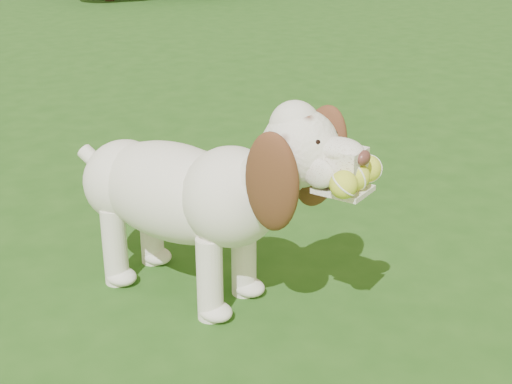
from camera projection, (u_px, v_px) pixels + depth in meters
ground at (330, 269)px, 3.11m from camera, size 80.00×80.00×0.00m
dog at (197, 189)px, 2.73m from camera, size 0.77×1.31×0.88m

